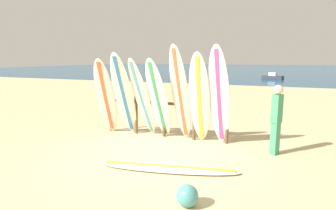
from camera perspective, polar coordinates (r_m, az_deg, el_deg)
ground_plane at (r=6.20m, az=-3.06°, el=-11.03°), size 120.00×120.00×0.00m
ocean_water at (r=63.34m, az=19.81°, el=7.01°), size 120.00×80.00×0.01m
surfboard_rack at (r=7.74m, az=-0.83°, el=-1.56°), size 3.61×0.09×1.10m
surfboard_leaning_far_left at (r=8.06m, az=-12.64°, el=1.62°), size 0.70×0.98×2.19m
surfboard_leaning_left at (r=7.75m, az=-9.03°, el=2.00°), size 0.67×1.23×2.35m
surfboard_leaning_center_left at (r=7.60m, az=-5.33°, el=1.39°), size 0.61×1.14×2.21m
surfboard_leaning_center at (r=7.38m, az=-1.99°, el=1.16°), size 0.64×1.02×2.20m
surfboard_leaning_center_right at (r=7.18m, az=2.55°, el=2.28°), size 0.58×0.95×2.54m
surfboard_leaning_right at (r=7.02m, az=6.52°, el=1.28°), size 0.56×0.83×2.35m
surfboard_leaning_far_right at (r=6.91m, az=10.48°, el=1.74°), size 0.59×0.89×2.51m
surfboard_lying_on_sand at (r=5.64m, az=0.11°, el=-12.74°), size 2.86×1.09×0.08m
beachgoer_standing at (r=6.71m, az=21.39°, el=-2.25°), size 0.26×0.30×1.60m
small_boat_offshore at (r=31.79m, az=20.72°, el=5.46°), size 2.26×1.49×0.71m
beach_ball at (r=4.33m, az=3.98°, el=-18.11°), size 0.33×0.33×0.33m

